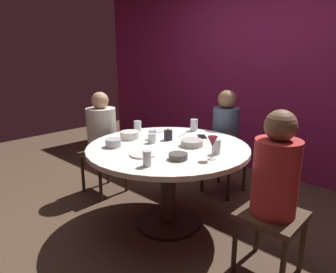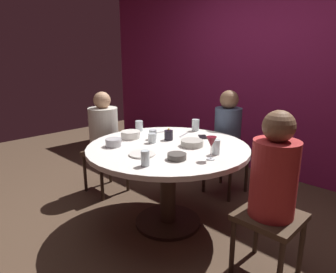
{
  "view_description": "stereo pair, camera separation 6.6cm",
  "coord_description": "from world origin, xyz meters",
  "views": [
    {
      "loc": [
        1.68,
        -1.81,
        1.5
      ],
      "look_at": [
        0.0,
        0.0,
        0.83
      ],
      "focal_mm": 31.81,
      "sensor_mm": 36.0,
      "label": 1
    },
    {
      "loc": [
        1.72,
        -1.76,
        1.5
      ],
      "look_at": [
        0.0,
        0.0,
        0.83
      ],
      "focal_mm": 31.81,
      "sensor_mm": 36.0,
      "label": 2
    }
  ],
  "objects": [
    {
      "name": "ground_plane",
      "position": [
        0.0,
        0.0,
        0.0
      ],
      "size": [
        8.0,
        8.0,
        0.0
      ],
      "primitive_type": "plane",
      "color": "#4C3828"
    },
    {
      "name": "back_wall",
      "position": [
        0.0,
        1.85,
        1.3
      ],
      "size": [
        6.0,
        0.1,
        2.6
      ],
      "primitive_type": "cube",
      "color": "maroon",
      "rests_on": "ground"
    },
    {
      "name": "dining_table",
      "position": [
        0.0,
        0.0,
        0.6
      ],
      "size": [
        1.4,
        1.4,
        0.75
      ],
      "color": "silver",
      "rests_on": "ground"
    },
    {
      "name": "seated_diner_left",
      "position": [
        -0.98,
        0.0,
        0.7
      ],
      "size": [
        0.4,
        0.4,
        1.14
      ],
      "rotation": [
        0.0,
        0.0,
        6.28
      ],
      "color": "#3F2D1E",
      "rests_on": "ground"
    },
    {
      "name": "seated_diner_back",
      "position": [
        0.0,
        0.92,
        0.72
      ],
      "size": [
        0.4,
        0.4,
        1.16
      ],
      "rotation": [
        0.0,
        0.0,
        4.71
      ],
      "color": "#3F2D1E",
      "rests_on": "ground"
    },
    {
      "name": "seated_diner_right",
      "position": [
        0.96,
        0.0,
        0.73
      ],
      "size": [
        0.4,
        0.4,
        1.18
      ],
      "rotation": [
        0.0,
        0.0,
        3.14
      ],
      "color": "#3F2D1E",
      "rests_on": "ground"
    },
    {
      "name": "candle_holder",
      "position": [
        -0.12,
        0.13,
        0.8
      ],
      "size": [
        0.08,
        0.08,
        0.11
      ],
      "color": "black",
      "rests_on": "dining_table"
    },
    {
      "name": "wine_glass",
      "position": [
        0.48,
        -0.04,
        0.88
      ],
      "size": [
        0.08,
        0.08,
        0.18
      ],
      "color": "silver",
      "rests_on": "dining_table"
    },
    {
      "name": "dinner_plate",
      "position": [
        0.04,
        -0.32,
        0.76
      ],
      "size": [
        0.21,
        0.21,
        0.01
      ],
      "primitive_type": "cylinder",
      "color": "silver",
      "rests_on": "dining_table"
    },
    {
      "name": "cell_phone",
      "position": [
        0.05,
        0.43,
        0.76
      ],
      "size": [
        0.15,
        0.15,
        0.01
      ],
      "primitive_type": "cube",
      "rotation": [
        0.0,
        0.0,
        0.83
      ],
      "color": "black",
      "rests_on": "dining_table"
    },
    {
      "name": "bowl_serving_large",
      "position": [
        -0.32,
        -0.34,
        0.78
      ],
      "size": [
        0.14,
        0.14,
        0.07
      ],
      "primitive_type": "cylinder",
      "color": "#B7B7BC",
      "rests_on": "dining_table"
    },
    {
      "name": "bowl_salad_center",
      "position": [
        0.3,
        -0.21,
        0.77
      ],
      "size": [
        0.14,
        0.14,
        0.05
      ],
      "primitive_type": "cylinder",
      "color": "#4C4742",
      "rests_on": "dining_table"
    },
    {
      "name": "bowl_small_white",
      "position": [
        0.16,
        0.13,
        0.78
      ],
      "size": [
        0.19,
        0.19,
        0.05
      ],
      "primitive_type": "cylinder",
      "color": "#B2ADA3",
      "rests_on": "dining_table"
    },
    {
      "name": "bowl_sauce_side",
      "position": [
        -0.42,
        -0.08,
        0.78
      ],
      "size": [
        0.18,
        0.18,
        0.07
      ],
      "primitive_type": "cylinder",
      "color": "silver",
      "rests_on": "dining_table"
    },
    {
      "name": "cup_near_candle",
      "position": [
        0.44,
        0.09,
        0.81
      ],
      "size": [
        0.06,
        0.06,
        0.12
      ],
      "primitive_type": "cylinder",
      "color": "silver",
      "rests_on": "dining_table"
    },
    {
      "name": "cup_by_left_diner",
      "position": [
        -0.57,
        0.15,
        0.81
      ],
      "size": [
        0.08,
        0.08,
        0.11
      ],
      "primitive_type": "cylinder",
      "color": "silver",
      "rests_on": "dining_table"
    },
    {
      "name": "cup_by_right_diner",
      "position": [
        -0.24,
        0.05,
        0.8
      ],
      "size": [
        0.07,
        0.07,
        0.09
      ],
      "primitive_type": "cylinder",
      "color": "silver",
      "rests_on": "dining_table"
    },
    {
      "name": "cup_center_front",
      "position": [
        -0.17,
        0.58,
        0.81
      ],
      "size": [
        0.08,
        0.08,
        0.12
      ],
      "primitive_type": "cylinder",
      "color": "silver",
      "rests_on": "dining_table"
    },
    {
      "name": "cup_far_edge",
      "position": [
        0.23,
        -0.47,
        0.81
      ],
      "size": [
        0.06,
        0.06,
        0.11
      ],
      "primitive_type": "cylinder",
      "color": "silver",
      "rests_on": "dining_table"
    },
    {
      "name": "cup_beside_wine",
      "position": [
        -0.16,
        -0.04,
        0.79
      ],
      "size": [
        0.07,
        0.07,
        0.09
      ],
      "primitive_type": "cylinder",
      "color": "silver",
      "rests_on": "dining_table"
    },
    {
      "name": "fork_near_plate",
      "position": [
        -0.37,
        0.28,
        0.75
      ],
      "size": [
        0.03,
        0.18,
        0.01
      ],
      "primitive_type": "cube",
      "rotation": [
        0.0,
        0.0,
        -0.09
      ],
      "color": "#B7B7BC",
      "rests_on": "dining_table"
    },
    {
      "name": "knife_near_plate",
      "position": [
        -0.13,
        0.36,
        0.75
      ],
      "size": [
        0.07,
        0.18,
        0.01
      ],
      "primitive_type": "cube",
      "rotation": [
        0.0,
        0.0,
        0.3
      ],
      "color": "#B7B7BC",
      "rests_on": "dining_table"
    }
  ]
}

